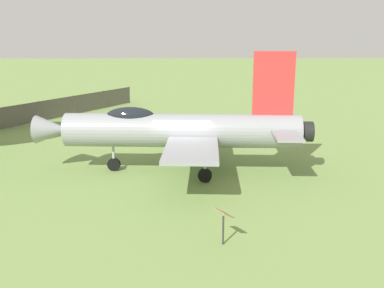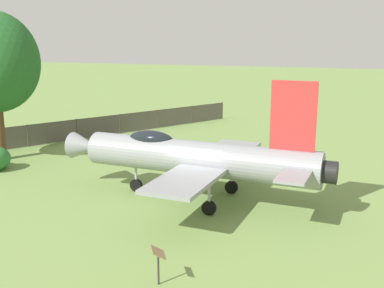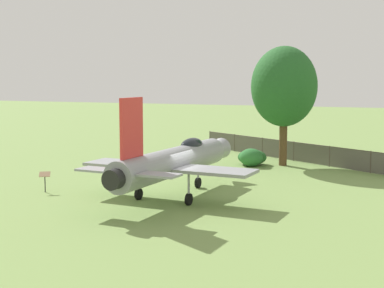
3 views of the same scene
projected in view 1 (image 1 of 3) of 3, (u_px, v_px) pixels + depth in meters
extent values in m
plane|color=#75934C|center=(182.00, 171.00, 20.14)|extent=(200.00, 200.00, 0.00)
cylinder|color=gray|center=(182.00, 131.00, 19.67)|extent=(10.64, 2.07, 1.51)
cone|color=gray|center=(53.00, 129.00, 19.89)|extent=(1.67, 1.37, 1.29)
cylinder|color=black|center=(306.00, 132.00, 19.47)|extent=(0.65, 0.94, 0.91)
ellipsoid|color=black|center=(130.00, 116.00, 19.60)|extent=(2.24, 1.01, 0.84)
cube|color=red|center=(274.00, 83.00, 19.00)|extent=(1.80, 0.23, 2.76)
cube|color=gray|center=(191.00, 150.00, 17.09)|extent=(2.31, 3.97, 0.16)
cube|color=gray|center=(196.00, 123.00, 22.31)|extent=(2.31, 3.97, 0.16)
cube|color=gray|center=(288.00, 136.00, 17.86)|extent=(1.19, 1.86, 0.10)
cube|color=gray|center=(276.00, 121.00, 21.08)|extent=(1.19, 1.86, 0.10)
cylinder|color=#A5A8AD|center=(113.00, 149.00, 20.01)|extent=(0.12, 0.12, 1.48)
cylinder|color=black|center=(114.00, 164.00, 20.19)|extent=(0.61, 0.21, 0.60)
cylinder|color=#A5A8AD|center=(205.00, 159.00, 18.44)|extent=(0.12, 0.12, 1.48)
cylinder|color=black|center=(205.00, 175.00, 18.62)|extent=(0.61, 0.21, 0.60)
cylinder|color=#A5A8AD|center=(206.00, 142.00, 21.26)|extent=(0.12, 0.12, 1.48)
cylinder|color=black|center=(205.00, 157.00, 21.44)|extent=(0.61, 0.21, 0.60)
cylinder|color=#4C4238|center=(129.00, 95.00, 40.16)|extent=(0.08, 0.08, 1.51)
cylinder|color=#4C4238|center=(104.00, 100.00, 37.24)|extent=(0.08, 0.08, 1.51)
cylinder|color=#4C4238|center=(74.00, 105.00, 34.32)|extent=(0.08, 0.08, 1.51)
cylinder|color=#4C4238|center=(39.00, 112.00, 31.40)|extent=(0.08, 0.08, 1.51)
cylinder|color=#333333|center=(223.00, 230.00, 13.03)|extent=(0.06, 0.06, 0.90)
cube|color=olive|center=(223.00, 213.00, 12.90)|extent=(0.65, 0.72, 0.25)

